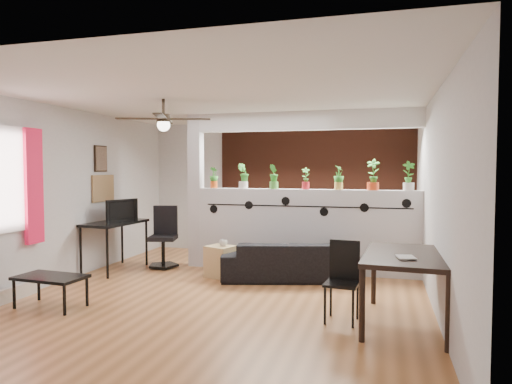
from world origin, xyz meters
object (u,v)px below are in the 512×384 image
(potted_plant_2, at_px, (274,176))
(computer_desk, at_px, (115,226))
(potted_plant_1, at_px, (243,175))
(cup, at_px, (223,243))
(folding_chair, at_px, (343,273))
(potted_plant_0, at_px, (214,177))
(dining_table, at_px, (406,261))
(potted_plant_4, at_px, (339,177))
(cube_shelf, at_px, (220,262))
(coffee_table, at_px, (51,279))
(potted_plant_3, at_px, (306,177))
(potted_plant_6, at_px, (409,175))
(ceiling_fan, at_px, (164,121))
(potted_plant_5, at_px, (373,174))
(office_chair, at_px, (164,241))
(sofa, at_px, (288,261))

(potted_plant_2, relative_size, computer_desk, 0.35)
(potted_plant_1, relative_size, cup, 3.37)
(potted_plant_1, bearing_deg, folding_chair, -50.23)
(potted_plant_0, distance_m, dining_table, 3.83)
(potted_plant_1, height_order, potted_plant_4, potted_plant_1)
(cup, relative_size, computer_desk, 0.11)
(dining_table, xyz_separation_m, folding_chair, (-0.66, -0.03, -0.17))
(folding_chair, bearing_deg, computer_desk, 158.75)
(potted_plant_4, relative_size, cube_shelf, 0.79)
(potted_plant_4, height_order, cup, potted_plant_4)
(potted_plant_1, relative_size, coffee_table, 0.49)
(potted_plant_2, height_order, potted_plant_3, potted_plant_2)
(cube_shelf, bearing_deg, dining_table, -9.78)
(potted_plant_0, bearing_deg, potted_plant_6, -0.00)
(potted_plant_1, relative_size, folding_chair, 0.48)
(ceiling_fan, xyz_separation_m, computer_desk, (-1.45, 1.08, -1.58))
(potted_plant_5, distance_m, office_chair, 3.64)
(potted_plant_1, xyz_separation_m, potted_plant_3, (1.05, 0.00, -0.03))
(potted_plant_4, bearing_deg, folding_chair, -83.28)
(potted_plant_0, relative_size, potted_plant_6, 0.80)
(potted_plant_0, bearing_deg, folding_chair, -43.06)
(potted_plant_1, distance_m, office_chair, 1.77)
(office_chair, bearing_deg, potted_plant_3, 6.69)
(office_chair, xyz_separation_m, folding_chair, (3.17, -1.93, 0.07))
(folding_chair, bearing_deg, cube_shelf, 142.95)
(potted_plant_5, xyz_separation_m, computer_desk, (-4.10, -0.72, -0.87))
(potted_plant_0, relative_size, office_chair, 0.35)
(potted_plant_2, bearing_deg, coffee_table, -128.36)
(ceiling_fan, distance_m, potted_plant_6, 3.73)
(potted_plant_2, xyz_separation_m, coffee_table, (-2.14, -2.71, -1.22))
(ceiling_fan, bearing_deg, sofa, 41.51)
(potted_plant_2, xyz_separation_m, potted_plant_6, (2.11, 0.00, 0.02))
(coffee_table, bearing_deg, potted_plant_1, 59.17)
(potted_plant_1, distance_m, potted_plant_3, 1.05)
(potted_plant_6, distance_m, cube_shelf, 3.18)
(potted_plant_2, xyz_separation_m, potted_plant_5, (1.58, 0.00, 0.04))
(cube_shelf, xyz_separation_m, computer_desk, (-1.84, -0.02, 0.49))
(cup, bearing_deg, coffee_table, -126.98)
(potted_plant_1, distance_m, cup, 1.26)
(potted_plant_1, xyz_separation_m, potted_plant_2, (0.53, 0.00, -0.01))
(cup, bearing_deg, cube_shelf, 180.00)
(potted_plant_6, bearing_deg, office_chair, -175.96)
(potted_plant_5, relative_size, dining_table, 0.33)
(ceiling_fan, distance_m, potted_plant_1, 2.02)
(computer_desk, bearing_deg, potted_plant_1, 19.82)
(computer_desk, bearing_deg, potted_plant_0, 26.08)
(potted_plant_4, bearing_deg, office_chair, -174.51)
(sofa, xyz_separation_m, office_chair, (-2.21, 0.26, 0.17))
(potted_plant_2, xyz_separation_m, potted_plant_4, (1.05, 0.00, -0.01))
(computer_desk, bearing_deg, office_chair, 33.55)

